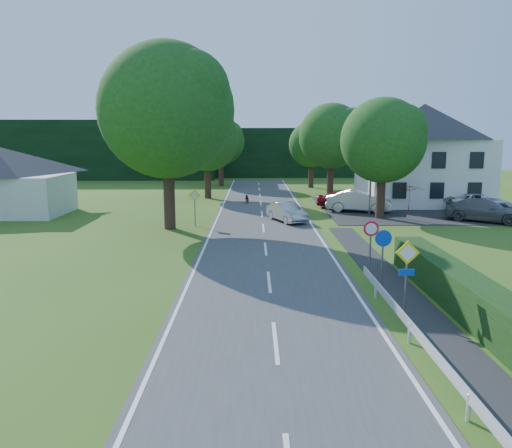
{
  "coord_description": "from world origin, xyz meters",
  "views": [
    {
      "loc": [
        -0.63,
        -7.53,
        5.87
      ],
      "look_at": [
        -0.51,
        17.18,
        1.51
      ],
      "focal_mm": 35.0,
      "sensor_mm": 36.0,
      "label": 1
    }
  ],
  "objects_px": {
    "parked_car_grey": "(485,210)",
    "parked_car_red": "(342,200)",
    "streetlight": "(370,155)",
    "motorcycle": "(247,198)",
    "parked_car_silver_b": "(480,202)",
    "parked_car_silver_a": "(358,201)",
    "moving_car": "(287,212)",
    "parasol": "(409,198)"
  },
  "relations": [
    {
      "from": "moving_car",
      "to": "parasol",
      "type": "bearing_deg",
      "value": 2.24
    },
    {
      "from": "parked_car_silver_b",
      "to": "motorcycle",
      "type": "bearing_deg",
      "value": 87.96
    },
    {
      "from": "streetlight",
      "to": "parked_car_grey",
      "type": "bearing_deg",
      "value": -25.47
    },
    {
      "from": "streetlight",
      "to": "parked_car_silver_b",
      "type": "relative_size",
      "value": 1.6
    },
    {
      "from": "parked_car_grey",
      "to": "parked_car_silver_b",
      "type": "bearing_deg",
      "value": 15.27
    },
    {
      "from": "streetlight",
      "to": "moving_car",
      "type": "relative_size",
      "value": 2.01
    },
    {
      "from": "parked_car_grey",
      "to": "parked_car_red",
      "type": "bearing_deg",
      "value": 89.0
    },
    {
      "from": "motorcycle",
      "to": "parked_car_grey",
      "type": "xyz_separation_m",
      "value": [
        16.61,
        -9.9,
        0.32
      ]
    },
    {
      "from": "parked_car_red",
      "to": "moving_car",
      "type": "bearing_deg",
      "value": 160.72
    },
    {
      "from": "motorcycle",
      "to": "parasol",
      "type": "distance_m",
      "value": 13.82
    },
    {
      "from": "moving_car",
      "to": "parked_car_silver_b",
      "type": "relative_size",
      "value": 0.79
    },
    {
      "from": "motorcycle",
      "to": "parked_car_silver_b",
      "type": "height_order",
      "value": "parked_car_silver_b"
    },
    {
      "from": "parked_car_grey",
      "to": "parasol",
      "type": "distance_m",
      "value": 6.1
    },
    {
      "from": "moving_car",
      "to": "parked_car_silver_b",
      "type": "height_order",
      "value": "parked_car_silver_b"
    },
    {
      "from": "motorcycle",
      "to": "parked_car_silver_a",
      "type": "bearing_deg",
      "value": -39.31
    },
    {
      "from": "parked_car_silver_b",
      "to": "parked_car_red",
      "type": "bearing_deg",
      "value": 94.68
    },
    {
      "from": "streetlight",
      "to": "parked_car_silver_b",
      "type": "bearing_deg",
      "value": 9.0
    },
    {
      "from": "parked_car_silver_b",
      "to": "parasol",
      "type": "relative_size",
      "value": 2.16
    },
    {
      "from": "parked_car_grey",
      "to": "motorcycle",
      "type": "bearing_deg",
      "value": 94.74
    },
    {
      "from": "moving_car",
      "to": "motorcycle",
      "type": "relative_size",
      "value": 2.33
    },
    {
      "from": "moving_car",
      "to": "motorcycle",
      "type": "bearing_deg",
      "value": 82.86
    },
    {
      "from": "streetlight",
      "to": "parked_car_red",
      "type": "xyz_separation_m",
      "value": [
        -1.43,
        3.0,
        -3.72
      ]
    },
    {
      "from": "parked_car_silver_a",
      "to": "parked_car_silver_b",
      "type": "height_order",
      "value": "parked_car_silver_a"
    },
    {
      "from": "moving_car",
      "to": "parked_car_red",
      "type": "xyz_separation_m",
      "value": [
        4.96,
        6.49,
        0.04
      ]
    },
    {
      "from": "streetlight",
      "to": "parked_car_red",
      "type": "relative_size",
      "value": 1.95
    },
    {
      "from": "motorcycle",
      "to": "parked_car_grey",
      "type": "height_order",
      "value": "parked_car_grey"
    },
    {
      "from": "parked_car_red",
      "to": "motorcycle",
      "type": "bearing_deg",
      "value": 84.65
    },
    {
      "from": "parked_car_red",
      "to": "parasol",
      "type": "relative_size",
      "value": 1.77
    },
    {
      "from": "parasol",
      "to": "streetlight",
      "type": "bearing_deg",
      "value": -160.36
    },
    {
      "from": "streetlight",
      "to": "motorcycle",
      "type": "distance_m",
      "value": 11.94
    },
    {
      "from": "motorcycle",
      "to": "parked_car_red",
      "type": "xyz_separation_m",
      "value": [
        7.84,
        -3.4,
        0.25
      ]
    },
    {
      "from": "moving_car",
      "to": "streetlight",
      "type": "bearing_deg",
      "value": 5.32
    },
    {
      "from": "parked_car_silver_a",
      "to": "parked_car_silver_b",
      "type": "xyz_separation_m",
      "value": [
        9.68,
        0.45,
        -0.13
      ]
    },
    {
      "from": "moving_car",
      "to": "parked_car_silver_a",
      "type": "height_order",
      "value": "parked_car_silver_a"
    },
    {
      "from": "streetlight",
      "to": "parked_car_red",
      "type": "distance_m",
      "value": 4.99
    },
    {
      "from": "motorcycle",
      "to": "parked_car_red",
      "type": "relative_size",
      "value": 0.42
    },
    {
      "from": "parked_car_grey",
      "to": "parasol",
      "type": "height_order",
      "value": "parasol"
    },
    {
      "from": "parked_car_silver_a",
      "to": "parked_car_grey",
      "type": "distance_m",
      "value": 9.05
    },
    {
      "from": "streetlight",
      "to": "moving_car",
      "type": "distance_m",
      "value": 8.2
    },
    {
      "from": "streetlight",
      "to": "parasol",
      "type": "relative_size",
      "value": 3.45
    },
    {
      "from": "parked_car_red",
      "to": "parked_car_grey",
      "type": "relative_size",
      "value": 0.78
    },
    {
      "from": "streetlight",
      "to": "parked_car_red",
      "type": "bearing_deg",
      "value": 115.44
    }
  ]
}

